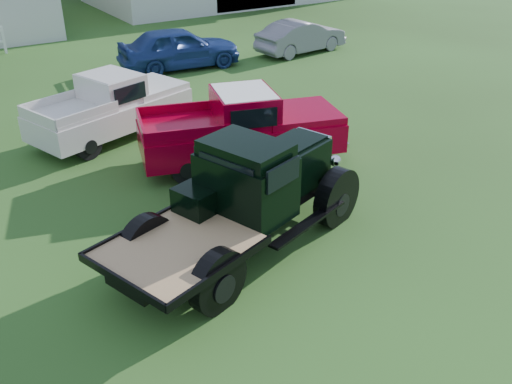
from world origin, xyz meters
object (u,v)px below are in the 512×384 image
misc_car_blue (179,48)px  misc_car_grey (301,37)px  white_pickup (111,107)px  red_pickup (241,127)px  vintage_flatbed (243,198)px

misc_car_blue → misc_car_grey: size_ratio=1.14×
white_pickup → misc_car_blue: bearing=30.7°
red_pickup → white_pickup: 4.22m
red_pickup → misc_car_blue: size_ratio=1.12×
white_pickup → misc_car_grey: 11.62m
vintage_flatbed → misc_car_blue: 13.55m
white_pickup → misc_car_grey: bearing=7.0°
white_pickup → misc_car_blue: 7.37m
vintage_flatbed → red_pickup: vintage_flatbed is taller
white_pickup → misc_car_blue: size_ratio=1.02×
misc_car_grey → vintage_flatbed: bearing=133.1°
red_pickup → misc_car_grey: 11.86m
vintage_flatbed → white_pickup: vintage_flatbed is taller
vintage_flatbed → white_pickup: 7.15m
red_pickup → misc_car_blue: bearing=90.4°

